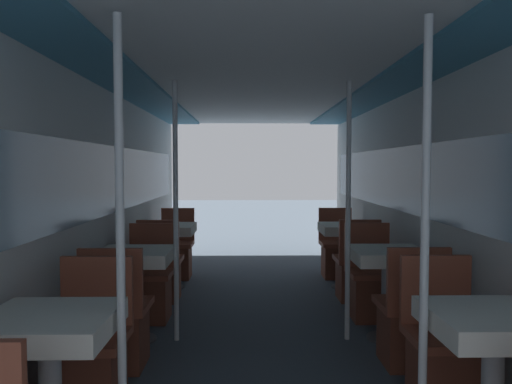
% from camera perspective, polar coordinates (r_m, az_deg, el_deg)
% --- Properties ---
extents(wall_left, '(0.05, 8.31, 2.15)m').
position_cam_1_polar(wall_left, '(4.51, -17.82, -1.53)').
color(wall_left, silver).
rests_on(wall_left, ground_plane).
extents(wall_right, '(0.05, 8.31, 2.15)m').
position_cam_1_polar(wall_right, '(4.59, 18.78, -1.47)').
color(wall_right, silver).
rests_on(wall_right, ground_plane).
extents(ceiling_panel, '(2.86, 8.31, 0.07)m').
position_cam_1_polar(ceiling_panel, '(4.37, 0.64, 12.70)').
color(ceiling_panel, silver).
rests_on(ceiling_panel, wall_left).
extents(dining_table_left_0, '(0.60, 0.60, 0.76)m').
position_cam_1_polar(dining_table_left_0, '(2.63, -22.55, -15.24)').
color(dining_table_left_0, '#4C4C51').
rests_on(dining_table_left_0, ground_plane).
extents(chair_left_far_0, '(0.44, 0.44, 0.90)m').
position_cam_1_polar(chair_left_far_0, '(3.25, -18.55, -18.23)').
color(chair_left_far_0, brown).
rests_on(chair_left_far_0, ground_plane).
extents(support_pole_left_0, '(0.04, 0.04, 2.15)m').
position_cam_1_polar(support_pole_left_0, '(2.42, -15.23, -6.07)').
color(support_pole_left_0, silver).
rests_on(support_pole_left_0, ground_plane).
extents(dining_table_left_1, '(0.60, 0.60, 0.76)m').
position_cam_1_polar(dining_table_left_1, '(4.29, -13.64, -8.03)').
color(dining_table_left_1, '#4C4C51').
rests_on(dining_table_left_1, ground_plane).
extents(chair_left_near_1, '(0.44, 0.44, 0.90)m').
position_cam_1_polar(chair_left_near_1, '(3.84, -15.49, -14.81)').
color(chair_left_near_1, brown).
rests_on(chair_left_near_1, ground_plane).
extents(chair_left_far_1, '(0.44, 0.44, 0.90)m').
position_cam_1_polar(chair_left_far_1, '(4.91, -12.11, -10.86)').
color(chair_left_far_1, brown).
rests_on(chair_left_far_1, ground_plane).
extents(support_pole_left_1, '(0.04, 0.04, 2.15)m').
position_cam_1_polar(support_pole_left_1, '(4.17, -9.16, -2.27)').
color(support_pole_left_1, silver).
rests_on(support_pole_left_1, ground_plane).
extents(dining_table_left_2, '(0.60, 0.60, 0.76)m').
position_cam_1_polar(dining_table_left_2, '(6.03, -9.89, -4.84)').
color(dining_table_left_2, '#4C4C51').
rests_on(dining_table_left_2, ground_plane).
extents(chair_left_near_2, '(0.44, 0.44, 0.90)m').
position_cam_1_polar(chair_left_near_2, '(5.54, -10.78, -9.26)').
color(chair_left_near_2, brown).
rests_on(chair_left_near_2, ground_plane).
extents(chair_left_far_2, '(0.44, 0.44, 0.90)m').
position_cam_1_polar(chair_left_far_2, '(6.63, -9.10, -7.22)').
color(chair_left_far_2, brown).
rests_on(chair_left_far_2, ground_plane).
extents(dining_table_right_0, '(0.60, 0.60, 0.76)m').
position_cam_1_polar(dining_table_right_0, '(2.72, 25.53, -14.66)').
color(dining_table_right_0, '#4C4C51').
rests_on(dining_table_right_0, ground_plane).
extents(chair_right_far_0, '(0.44, 0.44, 0.90)m').
position_cam_1_polar(chair_right_far_0, '(3.32, 20.81, -17.76)').
color(chair_right_far_0, brown).
rests_on(chair_right_far_0, ground_plane).
extents(support_pole_right_0, '(0.04, 0.04, 2.15)m').
position_cam_1_polar(support_pole_right_0, '(2.49, 18.72, -5.87)').
color(support_pole_right_0, silver).
rests_on(support_pole_right_0, ground_plane).
extents(dining_table_right_1, '(0.60, 0.60, 0.76)m').
position_cam_1_polar(dining_table_right_1, '(4.35, 14.86, -7.90)').
color(dining_table_right_1, '#4C4C51').
rests_on(dining_table_right_1, ground_plane).
extents(chair_right_near_1, '(0.44, 0.44, 0.90)m').
position_cam_1_polar(chair_right_near_1, '(3.91, 17.12, -14.53)').
color(chair_right_near_1, brown).
rests_on(chair_right_near_1, ground_plane).
extents(chair_right_far_1, '(0.44, 0.44, 0.90)m').
position_cam_1_polar(chair_right_far_1, '(4.96, 12.99, -10.72)').
color(chair_right_far_1, brown).
rests_on(chair_right_far_1, ground_plane).
extents(support_pole_right_1, '(0.04, 0.04, 2.15)m').
position_cam_1_polar(support_pole_right_1, '(4.21, 10.49, -2.23)').
color(support_pole_right_1, silver).
rests_on(support_pole_right_1, ground_plane).
extents(dining_table_right_2, '(0.60, 0.60, 0.76)m').
position_cam_1_polar(dining_table_right_2, '(6.07, 10.23, -4.79)').
color(dining_table_right_2, '#4C4C51').
rests_on(dining_table_right_2, ground_plane).
extents(chair_right_near_2, '(0.44, 0.44, 0.90)m').
position_cam_1_polar(chair_right_near_2, '(5.58, 11.34, -9.17)').
color(chair_right_near_2, brown).
rests_on(chair_right_near_2, ground_plane).
extents(chair_right_far_2, '(0.44, 0.44, 0.90)m').
position_cam_1_polar(chair_right_far_2, '(6.67, 9.25, -7.16)').
color(chair_right_far_2, brown).
rests_on(chair_right_far_2, ground_plane).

